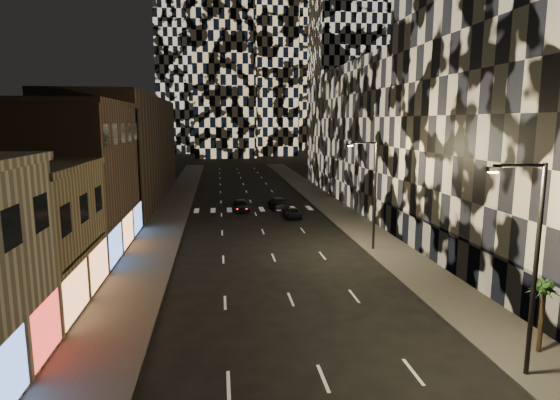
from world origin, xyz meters
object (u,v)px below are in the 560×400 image
object	(u,v)px
palm_tree	(544,293)
car_dark_midlane	(241,205)
streetlight_near	(531,256)
streetlight_far	(372,188)
car_dark_rightlane	(293,213)
car_dark_oncoming	(278,203)

from	to	relation	value
palm_tree	car_dark_midlane	bearing A→B (deg)	107.86
streetlight_near	streetlight_far	distance (m)	20.00
streetlight_far	car_dark_midlane	bearing A→B (deg)	117.56
streetlight_far	car_dark_rightlane	size ratio (longest dim) A/B	2.32
streetlight_far	car_dark_midlane	size ratio (longest dim) A/B	2.13
streetlight_far	car_dark_oncoming	bearing A→B (deg)	104.49
car_dark_rightlane	palm_tree	distance (m)	33.12
car_dark_midlane	car_dark_oncoming	xyz separation A→B (m)	(4.68, 1.33, -0.03)
car_dark_midlane	car_dark_rightlane	world-z (taller)	car_dark_midlane
car_dark_rightlane	car_dark_midlane	bearing A→B (deg)	142.53
car_dark_midlane	car_dark_oncoming	bearing A→B (deg)	9.77
car_dark_midlane	streetlight_near	bearing A→B (deg)	-81.82
streetlight_near	streetlight_far	bearing A→B (deg)	90.00
car_dark_rightlane	palm_tree	world-z (taller)	palm_tree
car_dark_oncoming	palm_tree	xyz separation A→B (m)	(7.36, -38.70, 2.30)
streetlight_near	car_dark_rightlane	distance (m)	34.72
car_dark_oncoming	car_dark_rightlane	distance (m)	6.37
car_dark_oncoming	palm_tree	distance (m)	39.46
palm_tree	car_dark_oncoming	bearing A→B (deg)	100.76
streetlight_far	palm_tree	world-z (taller)	streetlight_far
streetlight_near	streetlight_far	size ratio (longest dim) A/B	1.00
streetlight_near	car_dark_oncoming	world-z (taller)	streetlight_near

